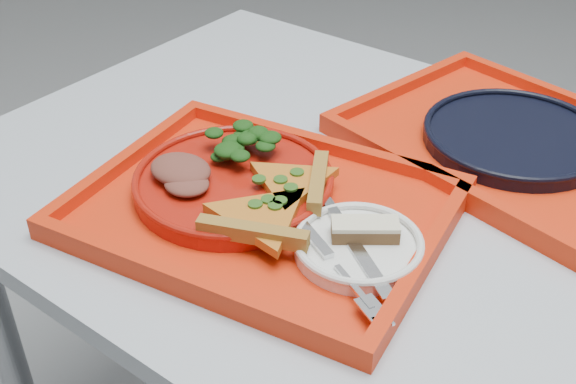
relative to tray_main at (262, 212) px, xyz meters
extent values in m
cube|color=#ABB3C0|center=(0.31, 0.14, -0.02)|extent=(1.60, 0.80, 0.03)
cylinder|color=gray|center=(-0.41, -0.18, -0.40)|extent=(0.05, 0.05, 0.72)
cylinder|color=gray|center=(-0.41, 0.46, -0.40)|extent=(0.05, 0.05, 0.72)
cube|color=red|center=(0.00, 0.00, 0.00)|extent=(0.50, 0.42, 0.01)
cube|color=red|center=(0.19, 0.35, 0.00)|extent=(0.51, 0.43, 0.01)
cylinder|color=#A3160A|center=(-0.05, 0.01, 0.02)|extent=(0.26, 0.26, 0.02)
cylinder|color=white|center=(0.14, 0.00, 0.01)|extent=(0.15, 0.15, 0.01)
cylinder|color=black|center=(0.19, 0.35, 0.01)|extent=(0.26, 0.26, 0.02)
ellipsoid|color=black|center=(-0.09, 0.06, 0.05)|extent=(0.09, 0.08, 0.04)
ellipsoid|color=brown|center=(-0.11, -0.03, 0.04)|extent=(0.09, 0.07, 0.03)
cube|color=#502D1A|center=(0.14, 0.01, 0.03)|extent=(0.08, 0.07, 0.02)
cube|color=beige|center=(0.14, 0.01, 0.04)|extent=(0.08, 0.07, 0.01)
cube|color=silver|center=(0.14, -0.01, 0.02)|extent=(0.16, 0.12, 0.01)
cube|color=silver|center=(0.15, -0.05, 0.02)|extent=(0.18, 0.10, 0.01)
camera|label=1|loc=(0.47, -0.57, 0.54)|focal=45.00mm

